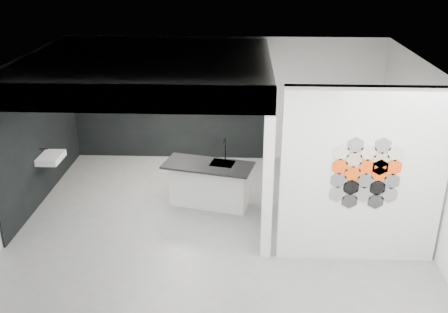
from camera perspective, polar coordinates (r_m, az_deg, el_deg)
floor at (r=9.08m, az=-0.72°, el=-7.46°), size 7.00×6.00×0.01m
partition_panel at (r=7.73m, az=15.52°, el=-2.32°), size 2.45×0.15×2.80m
bay_clad_back at (r=11.45m, az=-6.47°, el=5.45°), size 4.40×0.04×2.35m
bay_clad_left at (r=10.24m, az=-20.23°, el=1.99°), size 0.04×4.00×2.35m
bulkhead at (r=9.22m, az=-8.67°, el=9.91°), size 4.40×4.00×0.40m
corner_column at (r=7.63m, az=4.99°, el=-3.73°), size 0.16×0.16×2.35m
fascia_beam at (r=7.40m, az=-11.38°, el=6.49°), size 4.40×0.16×0.40m
wall_basin at (r=10.09m, az=-19.18°, el=-0.14°), size 0.40×0.60×0.12m
display_shelf at (r=11.30m, az=-6.07°, el=5.90°), size 3.00×0.15×0.04m
kitchen_island at (r=9.44m, az=-1.66°, el=-3.08°), size 1.77×1.09×1.32m
stockpot at (r=11.54m, az=-12.68°, el=6.33°), size 0.23×0.23×0.15m
kettle at (r=11.19m, az=-2.21°, el=6.32°), size 0.22×0.22×0.14m
glass_bowl at (r=11.16m, az=0.83°, el=6.17°), size 0.17×0.17×0.09m
glass_vase at (r=11.15m, az=0.83°, el=6.33°), size 0.12×0.12×0.16m
bottle_dark at (r=11.30m, az=-7.07°, el=6.36°), size 0.07×0.07×0.15m
utensil_cup at (r=11.40m, az=-9.42°, el=6.20°), size 0.09×0.09×0.09m
hex_tile_cluster at (r=7.62m, az=15.98°, el=-1.88°), size 1.04×0.02×1.16m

